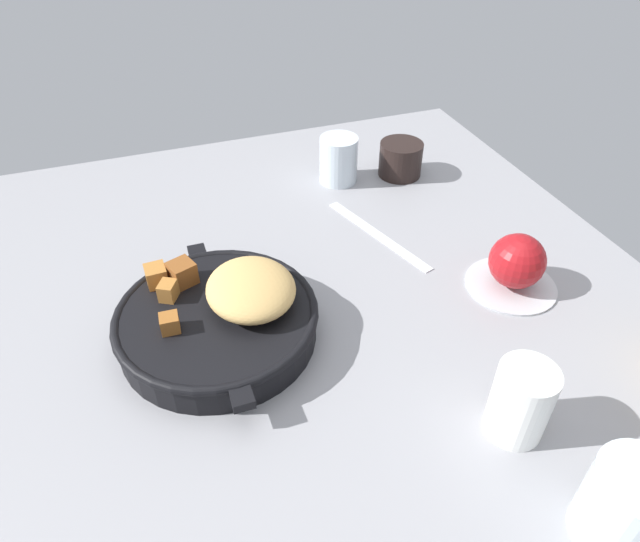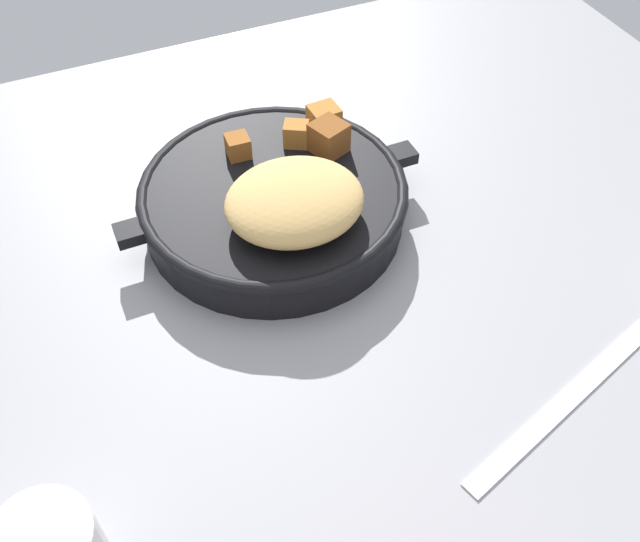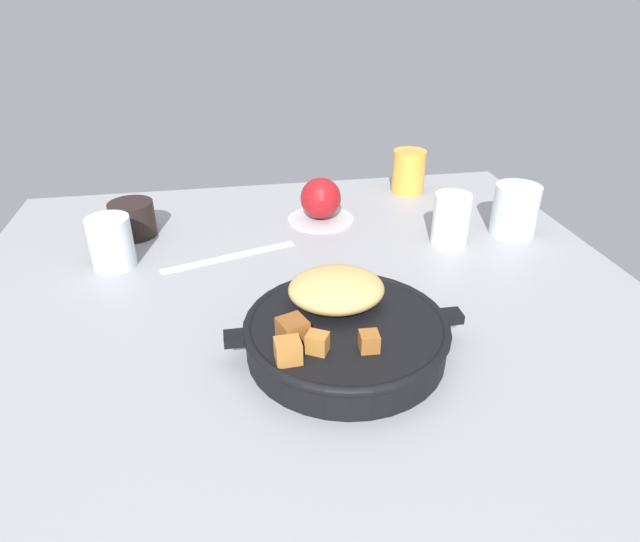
{
  "view_description": "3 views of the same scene",
  "coord_description": "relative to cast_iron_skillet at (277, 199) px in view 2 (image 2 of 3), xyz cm",
  "views": [
    {
      "loc": [
        54.68,
        -18.47,
        51.47
      ],
      "look_at": [
        0.81,
        0.74,
        5.03
      ],
      "focal_mm": 31.36,
      "sensor_mm": 36.0,
      "label": 1
    },
    {
      "loc": [
        19.06,
        33.84,
        48.72
      ],
      "look_at": [
        2.99,
        -2.98,
        3.53
      ],
      "focal_mm": 40.14,
      "sensor_mm": 36.0,
      "label": 2
    },
    {
      "loc": [
        -9.58,
        -67.14,
        42.03
      ],
      "look_at": [
        1.7,
        -3.11,
        5.86
      ],
      "focal_mm": 30.52,
      "sensor_mm": 36.0,
      "label": 3
    }
  ],
  "objects": [
    {
      "name": "ground_plane",
      "position": [
        -2.97,
        13.12,
        -4.36
      ],
      "size": [
        102.71,
        96.78,
        2.4
      ],
      "primitive_type": "cube",
      "color": "gray"
    },
    {
      "name": "butter_knife",
      "position": [
        -13.44,
        27.59,
        -2.98
      ],
      "size": [
        22.35,
        8.36,
        0.36
      ],
      "primitive_type": "cube",
      "rotation": [
        0.0,
        0.0,
        0.3
      ],
      "color": "silver",
      "rests_on": "ground_plane"
    },
    {
      "name": "cast_iron_skillet",
      "position": [
        0.0,
        0.0,
        0.0
      ],
      "size": [
        29.73,
        25.38,
        8.44
      ],
      "color": "black",
      "rests_on": "ground_plane"
    }
  ]
}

